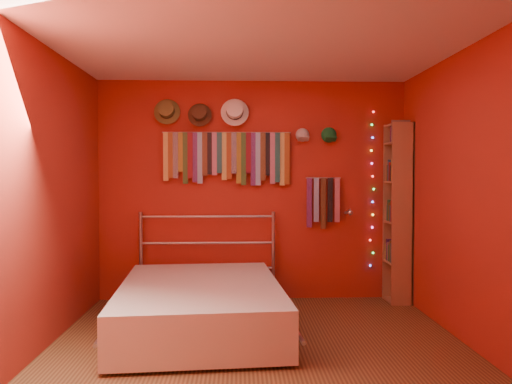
{
  "coord_description": "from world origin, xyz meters",
  "views": [
    {
      "loc": [
        -0.17,
        -3.96,
        1.43
      ],
      "look_at": [
        0.01,
        0.9,
        1.26
      ],
      "focal_mm": 35.0,
      "sensor_mm": 36.0,
      "label": 1
    }
  ],
  "objects": [
    {
      "name": "ground",
      "position": [
        0.0,
        0.0,
        0.0
      ],
      "size": [
        3.5,
        3.5,
        0.0
      ],
      "primitive_type": "plane",
      "color": "#4E2F1B",
      "rests_on": "ground"
    },
    {
      "name": "cap_green",
      "position": [
        0.87,
        1.7,
        1.88
      ],
      "size": [
        0.18,
        0.22,
        0.18
      ],
      "color": "#176A2D",
      "rests_on": "back_wall"
    },
    {
      "name": "right_wall",
      "position": [
        1.75,
        0.0,
        1.25
      ],
      "size": [
        0.02,
        3.5,
        2.5
      ],
      "primitive_type": "cube",
      "color": "#A5211A",
      "rests_on": "ground"
    },
    {
      "name": "ceiling",
      "position": [
        0.0,
        0.0,
        2.5
      ],
      "size": [
        3.5,
        3.5,
        0.02
      ],
      "primitive_type": "cube",
      "color": "white",
      "rests_on": "back_wall"
    },
    {
      "name": "back_wall",
      "position": [
        0.0,
        1.75,
        1.25
      ],
      "size": [
        3.5,
        0.02,
        2.5
      ],
      "primitive_type": "cube",
      "color": "#A5211A",
      "rests_on": "ground"
    },
    {
      "name": "reading_lamp",
      "position": [
        1.08,
        1.54,
        1.01
      ],
      "size": [
        0.06,
        0.27,
        0.08
      ],
      "color": "#A9A9AE",
      "rests_on": "back_wall"
    },
    {
      "name": "left_wall",
      "position": [
        -1.75,
        0.0,
        1.25
      ],
      "size": [
        0.02,
        3.5,
        2.5
      ],
      "primitive_type": "cube",
      "color": "#A5211A",
      "rests_on": "ground"
    },
    {
      "name": "bookshelf",
      "position": [
        1.66,
        1.53,
        1.02
      ],
      "size": [
        0.25,
        0.34,
        2.0
      ],
      "color": "#AA724C",
      "rests_on": "ground"
    },
    {
      "name": "fedora_white",
      "position": [
        -0.2,
        1.65,
        2.14
      ],
      "size": [
        0.32,
        0.17,
        0.31
      ],
      "rotation": [
        1.36,
        0.0,
        0.0
      ],
      "color": "white",
      "rests_on": "back_wall"
    },
    {
      "name": "fedora_brown",
      "position": [
        -0.6,
        1.66,
        2.11
      ],
      "size": [
        0.27,
        0.14,
        0.26
      ],
      "rotation": [
        1.36,
        0.0,
        0.0
      ],
      "color": "#462C19",
      "rests_on": "back_wall"
    },
    {
      "name": "tie_rack",
      "position": [
        -0.28,
        1.69,
        1.65
      ],
      "size": [
        1.45,
        0.03,
        0.61
      ],
      "color": "#A9A9AE",
      "rests_on": "back_wall"
    },
    {
      "name": "fedora_olive",
      "position": [
        -0.96,
        1.65,
        2.15
      ],
      "size": [
        0.29,
        0.16,
        0.29
      ],
      "rotation": [
        1.36,
        0.0,
        0.0
      ],
      "color": "brown",
      "rests_on": "back_wall"
    },
    {
      "name": "small_tie_rack",
      "position": [
        0.8,
        1.69,
        1.14
      ],
      "size": [
        0.4,
        0.03,
        0.59
      ],
      "color": "#A9A9AE",
      "rests_on": "back_wall"
    },
    {
      "name": "cap_white",
      "position": [
        0.57,
        1.7,
        1.88
      ],
      "size": [
        0.17,
        0.21,
        0.17
      ],
      "color": "beige",
      "rests_on": "back_wall"
    },
    {
      "name": "fairy_lights",
      "position": [
        1.38,
        1.71,
        1.26
      ],
      "size": [
        0.06,
        0.02,
        1.79
      ],
      "color": "#FF3333",
      "rests_on": "back_wall"
    },
    {
      "name": "bed",
      "position": [
        -0.51,
        0.59,
        0.23
      ],
      "size": [
        1.67,
        2.14,
        1.01
      ],
      "rotation": [
        0.0,
        0.0,
        0.07
      ],
      "color": "#A9A9AE",
      "rests_on": "ground"
    }
  ]
}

